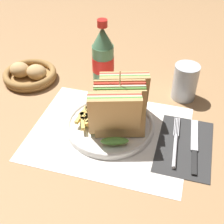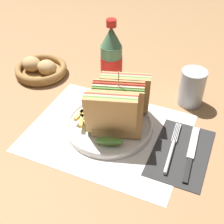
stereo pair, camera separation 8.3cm
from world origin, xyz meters
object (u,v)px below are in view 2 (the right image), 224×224
plate_main (109,125)px  fork (171,151)px  coke_bottle_near (111,58)px  glass_near (191,89)px  bread_basket (41,69)px  knife (191,153)px  club_sandwich (118,106)px

plate_main → fork: (0.18, -0.03, -0.00)m
plate_main → fork: bearing=-8.7°
fork → coke_bottle_near: size_ratio=0.85×
glass_near → bread_basket: 0.49m
knife → club_sandwich: bearing=171.7°
coke_bottle_near → bread_basket: size_ratio=1.25×
plate_main → knife: (0.22, -0.01, -0.00)m
fork → coke_bottle_near: 0.36m
plate_main → coke_bottle_near: size_ratio=1.11×
fork → bread_basket: size_ratio=1.06×
club_sandwich → coke_bottle_near: size_ratio=0.97×
knife → bread_basket: bread_basket is taller
fork → bread_basket: bread_basket is taller
club_sandwich → fork: (0.15, -0.03, -0.07)m
club_sandwich → bread_basket: (-0.34, 0.15, -0.06)m
plate_main → glass_near: 0.27m
coke_bottle_near → bread_basket: (-0.24, -0.05, -0.07)m
glass_near → bread_basket: size_ratio=0.63×
fork → glass_near: bearing=87.2°
plate_main → fork: 0.18m
glass_near → plate_main: bearing=-131.4°
club_sandwich → knife: bearing=-4.4°
plate_main → club_sandwich: club_sandwich is taller
club_sandwich → fork: 0.17m
glass_near → knife: bearing=-76.4°
plate_main → bread_basket: 0.35m
coke_bottle_near → bread_basket: 0.25m
knife → glass_near: bearing=99.7°
fork → club_sandwich: bearing=164.9°
knife → plate_main: bearing=173.0°
club_sandwich → bread_basket: 0.38m
knife → bread_basket: size_ratio=1.14×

